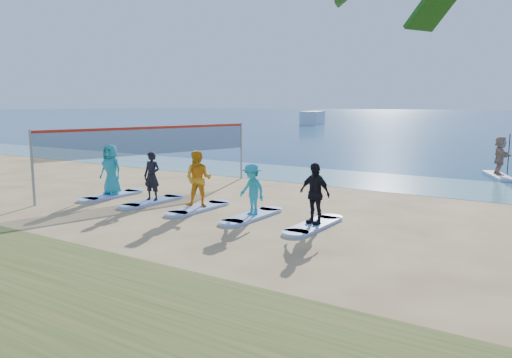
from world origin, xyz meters
The scene contains 16 objects.
ground centered at (0.00, 0.00, 0.00)m, with size 600.00×600.00×0.00m, color tan.
shallow_water centered at (0.00, 10.50, 0.01)m, with size 600.00×600.00×0.00m, color teal.
volleyball_net centered at (-6.31, 3.52, 1.90)m, with size 2.30×8.81×2.50m.
paddleboard centered at (4.42, 14.72, 0.06)m, with size 0.70×3.00×0.12m, color silver.
paddleboarder centered at (4.42, 14.72, 1.00)m, with size 1.63×0.52×1.76m, color tan.
boat_offshore_a centered at (-30.58, 64.81, 0.00)m, with size 2.69×8.69×2.14m, color silver.
surfboard_0 centered at (-6.55, 1.65, 0.04)m, with size 0.70×2.20×0.09m, color #99B7ED.
student_0 centered at (-6.55, 1.65, 0.99)m, with size 0.88×0.57×1.80m, color teal.
surfboard_1 centered at (-4.52, 1.65, 0.04)m, with size 0.70×2.20×0.09m, color #99B7ED.
student_1 centered at (-4.52, 1.65, 0.92)m, with size 0.60×0.40×1.65m, color black.
surfboard_2 centered at (-2.48, 1.65, 0.04)m, with size 0.70×2.20×0.09m, color #99B7ED.
student_2 centered at (-2.48, 1.65, 0.98)m, with size 0.87×0.68×1.79m, color orange.
surfboard_3 centered at (-0.45, 1.65, 0.04)m, with size 0.70×2.20×0.09m, color #99B7ED.
student_3 centered at (-0.45, 1.65, 0.85)m, with size 0.98×0.56×1.51m, color teal.
surfboard_4 centered at (1.59, 1.65, 0.04)m, with size 0.70×2.20×0.09m, color #99B7ED.
student_4 centered at (1.59, 1.65, 0.93)m, with size 0.98×0.41×1.67m, color black.
Camera 1 is at (7.57, -10.30, 3.32)m, focal length 35.00 mm.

